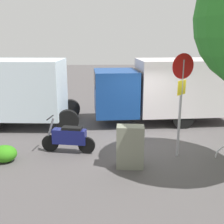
{
  "coord_description": "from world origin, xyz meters",
  "views": [
    {
      "loc": [
        1.71,
        9.05,
        3.69
      ],
      "look_at": [
        1.38,
        -0.51,
        1.1
      ],
      "focal_mm": 44.09,
      "sensor_mm": 36.0,
      "label": 1
    }
  ],
  "objects_px": {
    "utility_cabinet": "(130,147)",
    "box_truck_near": "(164,88)",
    "motorcycle": "(69,138)",
    "stop_sign": "(181,90)"
  },
  "relations": [
    {
      "from": "utility_cabinet",
      "to": "box_truck_near",
      "type": "bearing_deg",
      "value": -113.47
    },
    {
      "from": "motorcycle",
      "to": "box_truck_near",
      "type": "bearing_deg",
      "value": -128.83
    },
    {
      "from": "motorcycle",
      "to": "stop_sign",
      "type": "bearing_deg",
      "value": -176.04
    },
    {
      "from": "box_truck_near",
      "to": "stop_sign",
      "type": "relative_size",
      "value": 2.42
    },
    {
      "from": "box_truck_near",
      "to": "motorcycle",
      "type": "height_order",
      "value": "box_truck_near"
    },
    {
      "from": "box_truck_near",
      "to": "utility_cabinet",
      "type": "bearing_deg",
      "value": 63.25
    },
    {
      "from": "box_truck_near",
      "to": "utility_cabinet",
      "type": "xyz_separation_m",
      "value": [
        1.94,
        4.47,
        -0.93
      ]
    },
    {
      "from": "box_truck_near",
      "to": "stop_sign",
      "type": "xyz_separation_m",
      "value": [
        0.33,
        3.71,
        0.61
      ]
    },
    {
      "from": "box_truck_near",
      "to": "stop_sign",
      "type": "bearing_deg",
      "value": 81.71
    },
    {
      "from": "utility_cabinet",
      "to": "stop_sign",
      "type": "bearing_deg",
      "value": -154.89
    }
  ]
}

